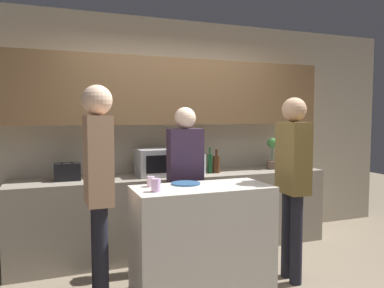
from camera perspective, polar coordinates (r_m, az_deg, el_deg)
back_wall at (r=4.50m, az=-3.33°, el=4.14°), size 6.40×0.40×2.70m
back_counter at (r=4.38m, az=-2.19°, el=-10.36°), size 3.60×0.62×0.88m
kitchen_island at (r=3.36m, az=1.56°, el=-14.35°), size 1.19×0.55×0.94m
microwave at (r=4.21m, az=-4.91°, el=-2.75°), size 0.52×0.39×0.30m
toaster at (r=4.07m, az=-18.50°, el=-4.04°), size 0.26×0.16×0.18m
potted_plant at (r=4.82m, az=12.11°, el=-1.40°), size 0.14×0.14×0.40m
bottle_0 at (r=4.32m, az=1.69°, el=-2.99°), size 0.06×0.06×0.31m
bottle_1 at (r=4.38m, az=2.75°, el=-2.93°), size 0.06×0.06×0.30m
bottle_2 at (r=4.40m, az=3.74°, el=-3.04°), size 0.09×0.09×0.28m
plate_on_island at (r=3.34m, az=-0.96°, el=-6.03°), size 0.26×0.26×0.01m
cup_0 at (r=3.25m, az=-6.28°, el=-5.70°), size 0.07×0.07×0.09m
cup_1 at (r=3.02m, az=-5.52°, el=-6.26°), size 0.08×0.08×0.11m
person_left at (r=3.59m, az=15.13°, el=-4.17°), size 0.23×0.36×1.71m
person_center at (r=2.99m, az=-14.08°, el=-4.91°), size 0.23×0.34×1.78m
person_right at (r=3.75m, az=-1.05°, el=-4.56°), size 0.35×0.21×1.63m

